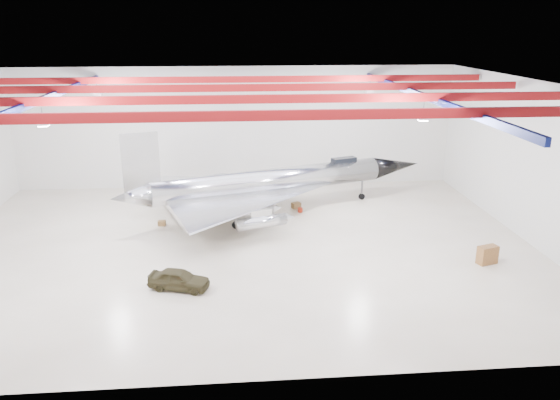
{
  "coord_description": "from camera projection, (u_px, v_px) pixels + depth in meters",
  "views": [
    {
      "loc": [
        -0.28,
        -34.77,
        14.51
      ],
      "look_at": [
        2.89,
        2.0,
        2.61
      ],
      "focal_mm": 35.0,
      "sensor_mm": 36.0,
      "label": 1
    }
  ],
  "objects": [
    {
      "name": "tool_chest",
      "position": [
        300.0,
        210.0,
        44.21
      ],
      "size": [
        0.51,
        0.51,
        0.36
      ],
      "primitive_type": "cylinder",
      "rotation": [
        0.0,
        0.0,
        -0.37
      ],
      "color": "#A52410",
      "rests_on": "floor"
    },
    {
      "name": "jet_aircraft",
      "position": [
        270.0,
        184.0,
        43.45
      ],
      "size": [
        25.88,
        19.28,
        7.28
      ],
      "rotation": [
        0.0,
        0.0,
        0.32
      ],
      "color": "silver",
      "rests_on": "floor"
    },
    {
      "name": "floor",
      "position": [
        241.0,
        246.0,
        37.45
      ],
      "size": [
        40.0,
        40.0,
        0.0
      ],
      "primitive_type": "plane",
      "color": "#C4B59C",
      "rests_on": "ground"
    },
    {
      "name": "spares_box",
      "position": [
        234.0,
        209.0,
        44.47
      ],
      "size": [
        0.44,
        0.44,
        0.34
      ],
      "primitive_type": "cylinder",
      "rotation": [
        0.0,
        0.0,
        0.2
      ],
      "color": "#59595B",
      "rests_on": "floor"
    },
    {
      "name": "parts_bin",
      "position": [
        296.0,
        205.0,
        45.12
      ],
      "size": [
        0.85,
        0.78,
        0.48
      ],
      "primitive_type": "cube",
      "rotation": [
        0.0,
        0.0,
        0.41
      ],
      "color": "olive",
      "rests_on": "floor"
    },
    {
      "name": "ceiling_structure",
      "position": [
        237.0,
        94.0,
        34.28
      ],
      "size": [
        39.5,
        29.5,
        1.08
      ],
      "color": "maroon",
      "rests_on": "ceiling"
    },
    {
      "name": "wall_back",
      "position": [
        237.0,
        128.0,
        49.98
      ],
      "size": [
        40.0,
        0.0,
        40.0
      ],
      "primitive_type": "plane",
      "rotation": [
        1.57,
        0.0,
        0.0
      ],
      "color": "silver",
      "rests_on": "floor"
    },
    {
      "name": "jeep",
      "position": [
        179.0,
        279.0,
        31.23
      ],
      "size": [
        3.78,
        2.35,
        1.2
      ],
      "primitive_type": "imported",
      "rotation": [
        0.0,
        0.0,
        1.29
      ],
      "color": "#36301B",
      "rests_on": "floor"
    },
    {
      "name": "desk",
      "position": [
        487.0,
        255.0,
        34.57
      ],
      "size": [
        1.42,
        1.01,
        1.18
      ],
      "primitive_type": "cube",
      "rotation": [
        0.0,
        0.0,
        0.32
      ],
      "color": "brown",
      "rests_on": "floor"
    },
    {
      "name": "ceiling",
      "position": [
        237.0,
        83.0,
        34.07
      ],
      "size": [
        40.0,
        40.0,
        0.0
      ],
      "primitive_type": "plane",
      "rotation": [
        3.14,
        0.0,
        0.0
      ],
      "color": "#0A0F38",
      "rests_on": "wall_back"
    },
    {
      "name": "engine_drum",
      "position": [
        273.0,
        221.0,
        41.71
      ],
      "size": [
        0.56,
        0.56,
        0.41
      ],
      "primitive_type": "cylinder",
      "rotation": [
        0.0,
        0.0,
        0.26
      ],
      "color": "#59595B",
      "rests_on": "floor"
    },
    {
      "name": "oil_barrel",
      "position": [
        239.0,
        212.0,
        43.53
      ],
      "size": [
        0.76,
        0.69,
        0.44
      ],
      "primitive_type": "cube",
      "rotation": [
        0.0,
        0.0,
        0.35
      ],
      "color": "olive",
      "rests_on": "floor"
    },
    {
      "name": "crate_ply",
      "position": [
        162.0,
        223.0,
        41.24
      ],
      "size": [
        0.57,
        0.47,
        0.38
      ],
      "primitive_type": "cube",
      "rotation": [
        0.0,
        0.0,
        -0.06
      ],
      "color": "olive",
      "rests_on": "floor"
    },
    {
      "name": "toolbox_red",
      "position": [
        195.0,
        201.0,
        46.36
      ],
      "size": [
        0.59,
        0.51,
        0.36
      ],
      "primitive_type": "cube",
      "rotation": [
        0.0,
        0.0,
        0.22
      ],
      "color": "#A52410",
      "rests_on": "floor"
    },
    {
      "name": "wall_right",
      "position": [
        531.0,
        162.0,
        37.39
      ],
      "size": [
        0.0,
        30.0,
        30.0
      ],
      "primitive_type": "plane",
      "rotation": [
        1.57,
        0.0,
        -1.57
      ],
      "color": "silver",
      "rests_on": "floor"
    }
  ]
}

